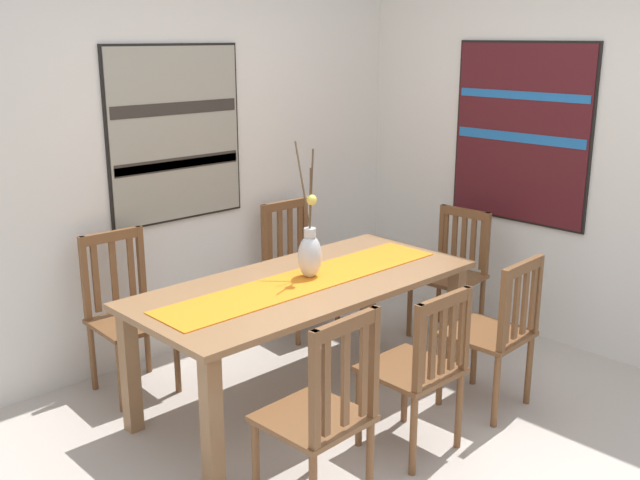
% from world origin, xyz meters
% --- Properties ---
extents(ground_plane, '(6.40, 6.40, 0.03)m').
position_xyz_m(ground_plane, '(0.00, 0.00, -0.01)').
color(ground_plane, '#B2A89E').
extents(wall_back, '(6.40, 0.12, 2.70)m').
position_xyz_m(wall_back, '(0.00, 1.86, 1.35)').
color(wall_back, silver).
rests_on(wall_back, ground_plane).
extents(wall_side, '(0.12, 6.40, 2.70)m').
position_xyz_m(wall_side, '(1.86, 0.00, 1.35)').
color(wall_side, silver).
rests_on(wall_side, ground_plane).
extents(dining_table, '(2.01, 0.90, 0.72)m').
position_xyz_m(dining_table, '(0.00, 0.70, 0.62)').
color(dining_table, '#8E6642').
rests_on(dining_table, ground_plane).
extents(table_runner, '(1.85, 0.36, 0.01)m').
position_xyz_m(table_runner, '(0.00, 0.70, 0.72)').
color(table_runner, orange).
rests_on(table_runner, dining_table).
extents(centerpiece_vase, '(0.15, 0.25, 0.76)m').
position_xyz_m(centerpiece_vase, '(0.06, 0.73, 0.87)').
color(centerpiece_vase, silver).
rests_on(centerpiece_vase, dining_table).
extents(chair_0, '(0.44, 0.44, 0.90)m').
position_xyz_m(chair_0, '(0.68, -0.12, 0.47)').
color(chair_0, brown).
rests_on(chair_0, ground_plane).
extents(chair_1, '(0.45, 0.45, 0.89)m').
position_xyz_m(chair_1, '(1.39, 0.71, 0.47)').
color(chair_1, brown).
rests_on(chair_1, ground_plane).
extents(chair_2, '(0.42, 0.42, 0.88)m').
position_xyz_m(chair_2, '(0.02, -0.12, 0.47)').
color(chair_2, brown).
rests_on(chair_2, ground_plane).
extents(chair_3, '(0.44, 0.44, 0.95)m').
position_xyz_m(chair_3, '(-0.68, 1.52, 0.48)').
color(chair_3, brown).
rests_on(chair_3, ground_plane).
extents(chair_4, '(0.44, 0.44, 0.92)m').
position_xyz_m(chair_4, '(0.66, 1.52, 0.48)').
color(chair_4, brown).
rests_on(chair_4, ground_plane).
extents(chair_5, '(0.44, 0.44, 0.95)m').
position_xyz_m(chair_5, '(-0.67, -0.13, 0.48)').
color(chair_5, brown).
rests_on(chair_5, ground_plane).
extents(painting_on_back_wall, '(0.96, 0.05, 1.11)m').
position_xyz_m(painting_on_back_wall, '(-0.11, 1.79, 1.45)').
color(painting_on_back_wall, black).
extents(painting_on_side_wall, '(0.05, 1.04, 1.22)m').
position_xyz_m(painting_on_side_wall, '(1.79, 0.49, 1.41)').
color(painting_on_side_wall, black).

